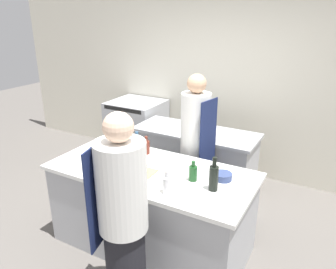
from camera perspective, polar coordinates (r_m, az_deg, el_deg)
name	(u,v)px	position (r m, az deg, el deg)	size (l,w,h in m)	color
ground_plane	(152,243)	(3.71, -2.78, -18.38)	(16.00, 16.00, 0.00)	#605B56
wall_back	(228,80)	(4.91, 10.34, 9.32)	(8.00, 0.06, 2.80)	silver
prep_counter	(151,208)	(3.45, -2.91, -12.63)	(2.03, 0.95, 0.88)	#A8AAAF
pass_counter	(195,162)	(4.43, 4.68, -4.71)	(1.61, 0.65, 0.88)	#A8AAAF
oven_range	(137,131)	(5.37, -5.42, 0.57)	(0.80, 0.74, 1.00)	#A8AAAF
chef_at_prep_near	(123,220)	(2.58, -7.83, -14.58)	(0.42, 0.41, 1.71)	black
chef_at_stove	(195,148)	(3.77, 4.73, -2.35)	(0.37, 0.35, 1.72)	black
bottle_olive_oil	(214,177)	(2.84, 7.96, -7.39)	(0.08, 0.08, 0.31)	black
bottle_vinegar	(143,174)	(2.92, -4.33, -6.79)	(0.07, 0.07, 0.27)	#B2A84C
bottle_wine	(146,147)	(3.54, -3.81, -2.16)	(0.08, 0.08, 0.20)	#5B2319
bottle_cooking_oil	(193,173)	(3.00, 4.40, -6.65)	(0.08, 0.08, 0.19)	#19471E
bottle_sauce	(137,143)	(3.63, -5.40, -1.49)	(0.08, 0.08, 0.22)	#2D5175
bottle_water	(167,184)	(2.79, -0.14, -8.70)	(0.08, 0.08, 0.21)	silver
bowl_mixing_large	(100,147)	(3.71, -11.82, -2.12)	(0.23, 0.23, 0.08)	white
bowl_prep_small	(223,176)	(3.07, 9.56, -7.19)	(0.17, 0.17, 0.06)	navy
cup	(98,157)	(3.45, -12.03, -3.84)	(0.09, 0.09, 0.09)	white
cutting_board	(134,170)	(3.20, -6.01, -6.25)	(0.42, 0.24, 0.01)	tan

